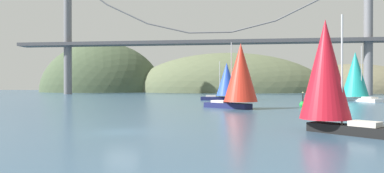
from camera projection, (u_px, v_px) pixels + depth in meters
name	position (u px, v px, depth m)	size (l,w,h in m)	color
ground_plane	(122.00, 132.00, 26.55)	(360.00, 360.00, 0.00)	#385670
headland_center	(227.00, 92.00, 159.92)	(89.28, 44.00, 35.93)	#5B6647
headland_left	(102.00, 92.00, 167.26)	(58.78, 44.00, 47.40)	#425138
headland_right	(353.00, 92.00, 153.20)	(56.65, 44.00, 25.11)	#6B664C
suspension_bridge	(210.00, 38.00, 120.71)	(139.89, 6.00, 43.17)	slate
sailboat_scarlet_sail	(240.00, 74.00, 51.44)	(9.22, 8.12, 9.94)	#191E4C
sailboat_teal_sail	(356.00, 75.00, 75.86)	(7.63, 10.19, 11.80)	white
sailboat_crimson_sail	(327.00, 73.00, 26.63)	(6.88, 6.69, 8.79)	black
sailboat_blue_spinnaker	(226.00, 81.00, 79.02)	(8.16, 4.63, 8.85)	#191E4C
channel_buoy	(303.00, 104.00, 56.69)	(1.10, 1.10, 2.64)	green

